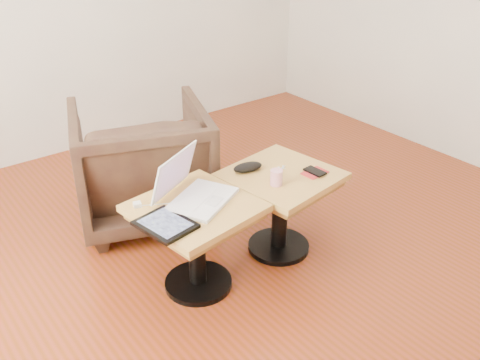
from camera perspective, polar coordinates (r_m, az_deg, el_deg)
room_shell at (r=2.50m, az=2.06°, el=15.19°), size 4.52×4.52×2.71m
side_table_left at (r=2.80m, az=-4.74°, el=-4.94°), size 0.64×0.64×0.52m
side_table_right at (r=3.09m, az=4.36°, el=-1.42°), size 0.65×0.65×0.52m
laptop at (r=2.76m, az=-5.03°, el=-1.16°), size 0.47×0.45×0.25m
tablet at (r=2.57m, az=-7.97°, el=-4.72°), size 0.26×0.30×0.02m
charging_adapter at (r=2.75m, az=-10.90°, el=-2.58°), size 0.05×0.05×0.02m
glasses_case at (r=3.03m, az=0.83°, el=1.39°), size 0.19×0.12×0.05m
striped_cup at (r=2.89m, az=3.90°, el=0.26°), size 0.07×0.07×0.09m
earbuds_tangle at (r=3.09m, az=4.45°, el=1.35°), size 0.06×0.04×0.01m
phone_on_sleeve at (r=3.05m, az=7.99°, el=0.84°), size 0.15×0.13×0.02m
armchair at (r=3.49m, az=-10.39°, el=1.74°), size 1.07×1.08×0.77m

